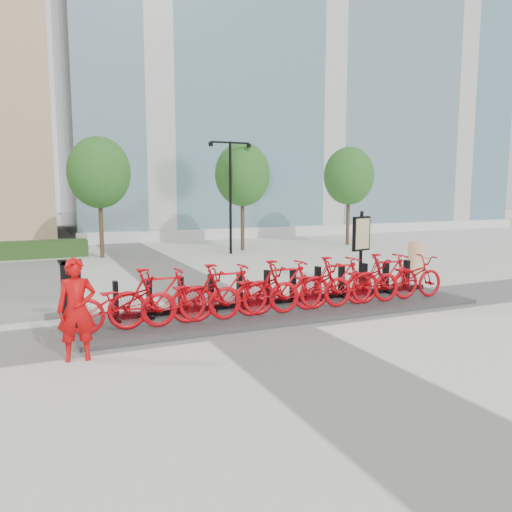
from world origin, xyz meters
name	(u,v)px	position (x,y,z in m)	size (l,w,h in m)	color
ground	(243,320)	(0.00, 0.00, 0.00)	(120.00, 120.00, 0.00)	beige
glass_building	(280,72)	(14.00, 26.00, 12.00)	(32.00, 16.00, 24.00)	teal
hedge_b	(12,250)	(-5.00, 13.20, 0.35)	(6.00, 1.20, 0.70)	#2A4B22
tree_1	(99,173)	(-1.50, 12.00, 3.59)	(2.60, 2.60, 5.10)	#402D21
tree_2	(242,175)	(5.00, 12.00, 3.59)	(2.60, 2.60, 5.10)	#402D21
tree_3	(349,176)	(11.00, 12.00, 3.59)	(2.60, 2.60, 5.10)	#402D21
streetlamp	(230,184)	(4.00, 11.00, 3.13)	(2.00, 0.20, 5.00)	black
dock_pad	(288,310)	(1.30, 0.30, 0.04)	(9.60, 2.40, 0.08)	#3E3E3E
dock_rail_posts	(281,287)	(1.36, 0.77, 0.51)	(8.02, 0.50, 0.85)	black
bike_0	(123,303)	(-2.60, -0.05, 0.63)	(0.74, 2.11, 1.11)	#B6040C
bike_1	(158,297)	(-1.88, -0.05, 0.70)	(0.58, 2.05, 1.23)	#B6040C
bike_2	(192,297)	(-1.16, -0.05, 0.63)	(0.74, 2.11, 1.11)	#B6040C
bike_3	(225,291)	(-0.44, -0.05, 0.70)	(0.58, 2.05, 1.23)	#B6040C
bike_4	(255,291)	(0.28, -0.05, 0.63)	(0.74, 2.11, 1.11)	#B6040C
bike_5	(284,286)	(1.00, -0.05, 0.70)	(0.58, 2.05, 1.23)	#B6040C
bike_6	(311,286)	(1.72, -0.05, 0.63)	(0.74, 2.11, 1.11)	#B6040C
bike_7	(337,281)	(2.44, -0.05, 0.70)	(0.58, 2.05, 1.23)	#B6040C
bike_8	(362,282)	(3.16, -0.05, 0.63)	(0.74, 2.11, 1.11)	#B6040C
bike_9	(386,277)	(3.88, -0.05, 0.70)	(0.58, 2.05, 1.23)	#B6040C
bike_10	(408,277)	(4.60, -0.05, 0.63)	(0.74, 2.11, 1.11)	#B6040C
kiosk	(72,295)	(-3.50, 0.58, 0.77)	(0.49, 0.43, 1.43)	black
worker_red	(77,309)	(-3.55, -1.27, 0.87)	(0.64, 0.42, 1.74)	#BD0607
construction_barrel	(416,257)	(8.04, 3.51, 0.54)	(0.56, 0.56, 1.08)	#DE6200
map_sign	(361,237)	(4.74, 2.20, 1.49)	(0.73, 0.32, 2.25)	black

